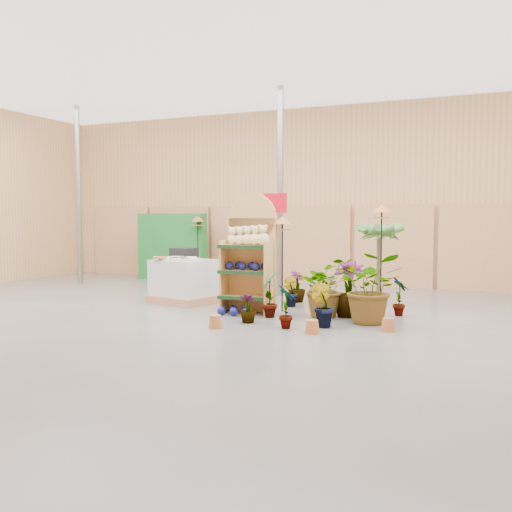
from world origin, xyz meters
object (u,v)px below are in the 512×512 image
Objects in this scene: bird_table_front at (282,223)px; potted_plant_2 at (325,287)px; pallet_stack at (183,281)px; display_shelf at (250,258)px.

bird_table_front reaches higher than potted_plant_2.
pallet_stack is 1.39× the size of potted_plant_2.
potted_plant_2 is (1.38, 0.05, -0.47)m from display_shelf.
potted_plant_2 is (0.86, -0.21, -1.09)m from bird_table_front.
display_shelf is 2.10× the size of potted_plant_2.
pallet_stack is at bearing 173.77° from bird_table_front.
bird_table_front is (0.52, 0.26, 0.62)m from display_shelf.
pallet_stack is at bearing 157.19° from display_shelf.
pallet_stack is 2.51m from bird_table_front.
display_shelf is at bearing -153.44° from bird_table_front.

